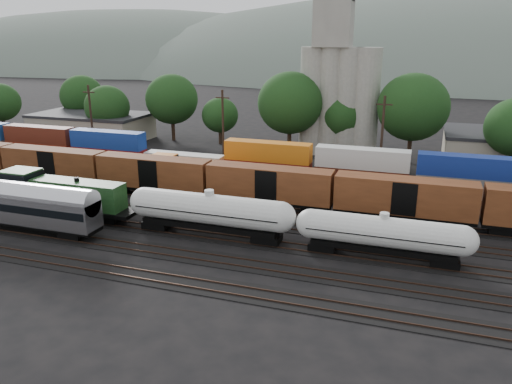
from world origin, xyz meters
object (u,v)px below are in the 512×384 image
(green_locomotive, at_px, (55,193))
(orange_locomotive, at_px, (191,171))
(tank_car_a, at_px, (210,211))
(grain_silo, at_px, (338,89))
(passenger_coach, at_px, (2,201))

(green_locomotive, bearing_deg, orange_locomotive, 56.79)
(orange_locomotive, bearing_deg, tank_car_a, -58.11)
(grain_silo, bearing_deg, green_locomotive, -121.43)
(passenger_coach, bearing_deg, tank_car_a, 12.95)
(tank_car_a, bearing_deg, grain_silo, 81.81)
(orange_locomotive, bearing_deg, passenger_coach, -121.83)
(orange_locomotive, relative_size, grain_silo, 0.56)
(tank_car_a, bearing_deg, passenger_coach, -167.05)
(green_locomotive, relative_size, passenger_coach, 0.80)
(tank_car_a, relative_size, grain_silo, 0.62)
(tank_car_a, xyz_separation_m, orange_locomotive, (-9.33, 15.00, -0.48))
(tank_car_a, distance_m, orange_locomotive, 17.67)
(green_locomotive, xyz_separation_m, tank_car_a, (19.15, 0.00, 0.06))
(tank_car_a, relative_size, orange_locomotive, 1.12)
(green_locomotive, height_order, grain_silo, grain_silo)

